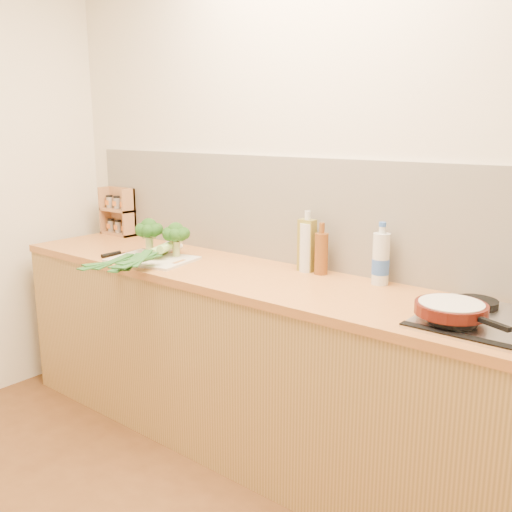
{
  "coord_description": "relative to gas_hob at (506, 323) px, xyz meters",
  "views": [
    {
      "loc": [
        1.53,
        -0.84,
        1.59
      ],
      "look_at": [
        -0.04,
        1.1,
        1.02
      ],
      "focal_mm": 40.0,
      "sensor_mm": 36.0,
      "label": 1
    }
  ],
  "objects": [
    {
      "name": "room_shell",
      "position": [
        -1.02,
        0.29,
        0.26
      ],
      "size": [
        3.5,
        3.5,
        3.5
      ],
      "color": "beige",
      "rests_on": "ground"
    },
    {
      "name": "counter",
      "position": [
        -1.02,
        0.0,
        -0.46
      ],
      "size": [
        3.2,
        0.62,
        0.9
      ],
      "color": "#AE8948",
      "rests_on": "ground"
    },
    {
      "name": "gas_hob",
      "position": [
        0.0,
        0.0,
        0.0
      ],
      "size": [
        0.58,
        0.5,
        0.04
      ],
      "color": "silver",
      "rests_on": "counter"
    },
    {
      "name": "chopping_board",
      "position": [
        -1.74,
        -0.11,
        -0.01
      ],
      "size": [
        0.46,
        0.38,
        0.01
      ],
      "primitive_type": "cube",
      "rotation": [
        0.0,
        0.0,
        0.18
      ],
      "color": "beige",
      "rests_on": "counter"
    },
    {
      "name": "broccoli_left",
      "position": [
        -1.85,
        -0.04,
        0.13
      ],
      "size": [
        0.15,
        0.15,
        0.19
      ],
      "color": "#9CA962",
      "rests_on": "chopping_board"
    },
    {
      "name": "broccoli_right",
      "position": [
        -1.68,
        0.0,
        0.12
      ],
      "size": [
        0.15,
        0.15,
        0.18
      ],
      "color": "#9CA962",
      "rests_on": "chopping_board"
    },
    {
      "name": "leek_front",
      "position": [
        -1.76,
        -0.14,
        0.02
      ],
      "size": [
        0.11,
        0.68,
        0.04
      ],
      "rotation": [
        0.0,
        0.0,
        0.05
      ],
      "color": "white",
      "rests_on": "chopping_board"
    },
    {
      "name": "leek_mid",
      "position": [
        -1.7,
        -0.15,
        0.04
      ],
      "size": [
        0.32,
        0.63,
        0.04
      ],
      "rotation": [
        0.0,
        0.0,
        0.42
      ],
      "color": "white",
      "rests_on": "chopping_board"
    },
    {
      "name": "leek_back",
      "position": [
        -1.65,
        -0.14,
        0.06
      ],
      "size": [
        0.3,
        0.62,
        0.04
      ],
      "rotation": [
        0.0,
        0.0,
        0.4
      ],
      "color": "white",
      "rests_on": "chopping_board"
    },
    {
      "name": "chefs_knife",
      "position": [
        -1.99,
        -0.15,
        -0.01
      ],
      "size": [
        0.04,
        0.3,
        0.02
      ],
      "rotation": [
        0.0,
        0.0,
        0.0
      ],
      "color": "silver",
      "rests_on": "counter"
    },
    {
      "name": "skillet",
      "position": [
        -0.16,
        -0.11,
        0.05
      ],
      "size": [
        0.36,
        0.25,
        0.04
      ],
      "rotation": [
        0.0,
        0.0,
        -0.4
      ],
      "color": "#47120B",
      "rests_on": "gas_hob"
    },
    {
      "name": "spice_rack",
      "position": [
        -2.47,
        0.25,
        0.12
      ],
      "size": [
        0.25,
        0.1,
        0.3
      ],
      "color": "#A36A46",
      "rests_on": "counter"
    },
    {
      "name": "oil_tin",
      "position": [
        -0.99,
        0.21,
        0.11
      ],
      "size": [
        0.08,
        0.05,
        0.28
      ],
      "color": "olive",
      "rests_on": "counter"
    },
    {
      "name": "glass_bottle",
      "position": [
        -0.99,
        0.21,
        0.11
      ],
      "size": [
        0.07,
        0.07,
        0.3
      ],
      "color": "silver",
      "rests_on": "counter"
    },
    {
      "name": "amber_bottle",
      "position": [
        -0.9,
        0.21,
        0.09
      ],
      "size": [
        0.06,
        0.06,
        0.25
      ],
      "color": "brown",
      "rests_on": "counter"
    },
    {
      "name": "water_bottle",
      "position": [
        -0.6,
        0.22,
        0.09
      ],
      "size": [
        0.08,
        0.08,
        0.26
      ],
      "color": "silver",
      "rests_on": "counter"
    }
  ]
}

